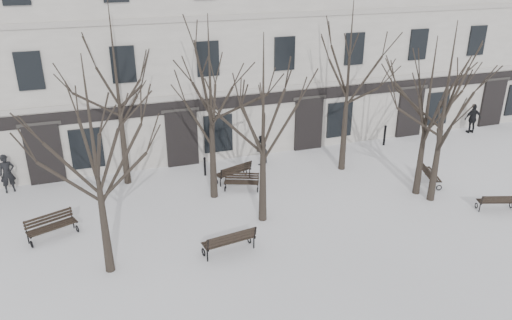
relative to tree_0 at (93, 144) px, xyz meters
name	(u,v)px	position (x,y,z in m)	size (l,w,h in m)	color
ground	(309,229)	(7.70, 0.30, -4.72)	(100.00, 100.00, 0.00)	white
building	(221,38)	(7.70, 13.26, 0.80)	(40.40, 10.20, 11.40)	beige
tree_0	(93,144)	(0.00, 0.00, 0.00)	(5.28, 5.28, 7.55)	black
tree_1	(263,109)	(6.20, 1.62, 0.04)	(5.33, 5.33, 7.61)	black
tree_2	(447,94)	(13.89, 0.87, 0.15)	(5.45, 5.45, 7.79)	black
tree_3	(429,99)	(13.66, 1.63, -0.28)	(4.97, 4.97, 7.09)	black
tree_4	(116,74)	(1.26, 6.99, 0.54)	(5.89, 5.89, 8.41)	black
tree_5	(210,88)	(4.82, 4.27, 0.29)	(5.61, 5.61, 8.02)	black
tree_6	(349,66)	(11.72, 5.17, 0.52)	(5.86, 5.86, 8.38)	black
bench_0	(51,226)	(-1.96, 2.96, -4.21)	(1.93, 1.28, 0.93)	black
bench_1	(230,240)	(4.24, -0.32, -4.18)	(2.04, 0.99, 0.99)	black
bench_2	(497,201)	(15.90, -0.88, -4.28)	(1.67, 1.02, 0.80)	black
bench_3	(242,181)	(6.20, 4.51, -4.28)	(1.67, 1.12, 0.80)	black
bench_4	(234,171)	(6.13, 5.54, -4.22)	(1.92, 1.22, 0.92)	black
bench_5	(429,174)	(14.86, 2.37, -4.24)	(1.14, 1.82, 0.87)	black
bollard_a	(205,166)	(4.96, 6.61, -4.20)	(0.12, 0.12, 0.97)	black
bollard_b	(385,135)	(15.54, 7.34, -4.08)	(0.15, 0.15, 1.19)	black
pedestrian_a	(11,192)	(-3.93, 7.76, -4.72)	(0.67, 0.44, 1.82)	black
pedestrian_b	(261,164)	(8.04, 7.05, -4.72)	(0.76, 0.59, 1.56)	black
pedestrian_c	(470,133)	(21.66, 7.44, -4.72)	(1.06, 0.44, 1.81)	black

